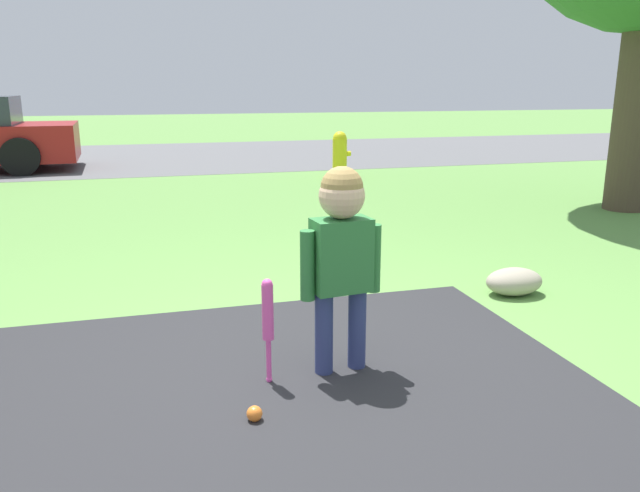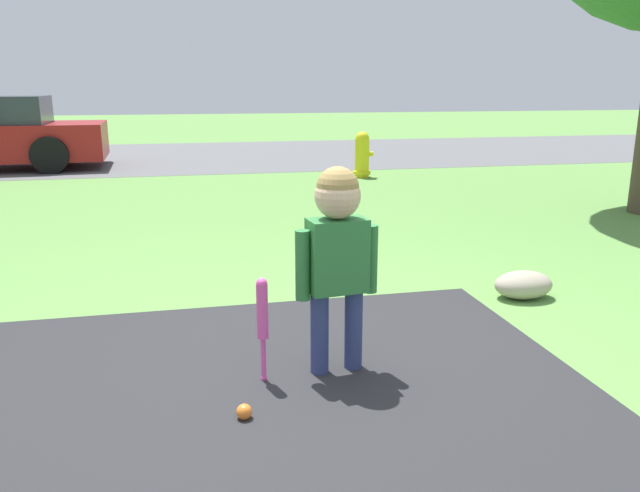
{
  "view_description": "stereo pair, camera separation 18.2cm",
  "coord_description": "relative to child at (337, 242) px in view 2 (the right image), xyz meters",
  "views": [
    {
      "loc": [
        -0.77,
        -2.98,
        1.46
      ],
      "look_at": [
        0.14,
        0.3,
        0.57
      ],
      "focal_mm": 35.0,
      "sensor_mm": 36.0,
      "label": 1
    },
    {
      "loc": [
        -0.59,
        -3.03,
        1.46
      ],
      "look_at": [
        0.14,
        0.3,
        0.57
      ],
      "focal_mm": 35.0,
      "sensor_mm": 36.0,
      "label": 2
    }
  ],
  "objects": [
    {
      "name": "child",
      "position": [
        0.0,
        0.0,
        0.0
      ],
      "size": [
        0.44,
        0.23,
        1.07
      ],
      "rotation": [
        0.0,
        0.0,
        0.11
      ],
      "color": "navy",
      "rests_on": "ground"
    },
    {
      "name": "baseball_bat",
      "position": [
        -0.39,
        -0.04,
        -0.34
      ],
      "size": [
        0.06,
        0.06,
        0.55
      ],
      "color": "#E54CA5",
      "rests_on": "ground"
    },
    {
      "name": "fire_hydrant",
      "position": [
        2.1,
        6.77,
        -0.34
      ],
      "size": [
        0.33,
        0.29,
        0.73
      ],
      "color": "yellow",
      "rests_on": "ground"
    },
    {
      "name": "edging_rock",
      "position": [
        1.56,
        0.83,
        -0.6
      ],
      "size": [
        0.42,
        0.29,
        0.19
      ],
      "color": "#9E937F",
      "rests_on": "ground"
    },
    {
      "name": "street_strip",
      "position": [
        -0.14,
        10.57,
        -0.69
      ],
      "size": [
        40.0,
        6.0,
        0.01
      ],
      "color": "#59595B",
      "rests_on": "ground"
    },
    {
      "name": "sports_ball",
      "position": [
        -0.52,
        -0.39,
        -0.66
      ],
      "size": [
        0.07,
        0.07,
        0.07
      ],
      "color": "orange",
      "rests_on": "ground"
    },
    {
      "name": "ground_plane",
      "position": [
        -0.14,
        0.1,
        -0.7
      ],
      "size": [
        60.0,
        60.0,
        0.0
      ],
      "primitive_type": "plane",
      "color": "#5B8C42"
    }
  ]
}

